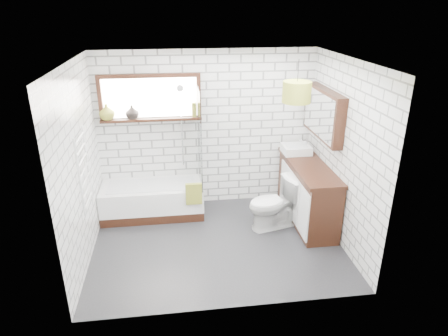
{
  "coord_description": "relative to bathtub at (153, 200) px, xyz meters",
  "views": [
    {
      "loc": [
        -0.54,
        -4.74,
        3.14
      ],
      "look_at": [
        0.13,
        0.25,
        1.03
      ],
      "focal_mm": 32.0,
      "sensor_mm": 36.0,
      "label": 1
    }
  ],
  "objects": [
    {
      "name": "vase_olive",
      "position": [
        -0.59,
        0.27,
        1.35
      ],
      "size": [
        0.28,
        0.28,
        0.24
      ],
      "primitive_type": "imported",
      "rotation": [
        0.0,
        0.0,
        0.27
      ],
      "color": "olive",
      "rests_on": "window"
    },
    {
      "name": "bottle",
      "position": [
        0.71,
        0.27,
        1.33
      ],
      "size": [
        0.09,
        0.09,
        0.21
      ],
      "primitive_type": "cylinder",
      "rotation": [
        0.0,
        0.0,
        0.32
      ],
      "color": "olive",
      "rests_on": "window"
    },
    {
      "name": "pendant",
      "position": [
        1.92,
        -0.94,
        1.85
      ],
      "size": [
        0.36,
        0.36,
        0.26
      ],
      "primitive_type": "cylinder",
      "color": "olive",
      "rests_on": "ceiling"
    },
    {
      "name": "shower_screen",
      "position": [
        0.76,
        0.0,
        1.0
      ],
      "size": [
        0.02,
        0.72,
        1.5
      ],
      "primitive_type": "cube",
      "color": "white",
      "rests_on": "bathtub"
    },
    {
      "name": "tap",
      "position": [
        2.45,
        0.04,
        0.79
      ],
      "size": [
        0.03,
        0.03,
        0.16
      ],
      "primitive_type": "cylinder",
      "rotation": [
        0.0,
        0.0,
        0.04
      ],
      "color": "silver",
      "rests_on": "vanity"
    },
    {
      "name": "window",
      "position": [
        0.06,
        0.3,
        1.55
      ],
      "size": [
        1.52,
        0.16,
        0.68
      ],
      "primitive_type": "cube",
      "color": "black",
      "rests_on": "wall_back"
    },
    {
      "name": "wall_left",
      "position": [
        -0.8,
        -0.96,
        1.0
      ],
      "size": [
        0.01,
        2.6,
        2.5
      ],
      "primitive_type": "cube",
      "color": "white",
      "rests_on": "ground"
    },
    {
      "name": "towel_beige",
      "position": [
        0.63,
        -0.34,
        0.23
      ],
      "size": [
        0.2,
        0.05,
        0.26
      ],
      "primitive_type": "cube",
      "color": "tan",
      "rests_on": "bathtub"
    },
    {
      "name": "vase_dark",
      "position": [
        -0.22,
        0.27,
        1.33
      ],
      "size": [
        0.26,
        0.26,
        0.21
      ],
      "primitive_type": "imported",
      "rotation": [
        0.0,
        0.0,
        -0.37
      ],
      "color": "black",
      "rests_on": "window"
    },
    {
      "name": "basin",
      "position": [
        2.29,
        0.04,
        0.72
      ],
      "size": [
        0.43,
        0.37,
        0.12
      ],
      "primitive_type": "cube",
      "color": "white",
      "rests_on": "vanity"
    },
    {
      "name": "ceiling",
      "position": [
        0.91,
        -0.96,
        2.25
      ],
      "size": [
        3.4,
        2.6,
        0.01
      ],
      "primitive_type": "cube",
      "color": "white",
      "rests_on": "ground"
    },
    {
      "name": "vanity",
      "position": [
        2.35,
        -0.46,
        0.2
      ],
      "size": [
        0.52,
        1.6,
        0.92
      ],
      "primitive_type": "cube",
      "color": "black",
      "rests_on": "floor"
    },
    {
      "name": "toilet",
      "position": [
        1.79,
        -0.63,
        0.14
      ],
      "size": [
        0.61,
        0.85,
        0.78
      ],
      "primitive_type": "imported",
      "rotation": [
        0.0,
        0.0,
        -1.33
      ],
      "color": "white",
      "rests_on": "floor"
    },
    {
      "name": "shower_riser",
      "position": [
        0.51,
        0.3,
        1.1
      ],
      "size": [
        0.02,
        0.02,
        1.3
      ],
      "primitive_type": "cylinder",
      "color": "silver",
      "rests_on": "wall_back"
    },
    {
      "name": "mirror_cabinet",
      "position": [
        2.53,
        -0.36,
        1.4
      ],
      "size": [
        0.16,
        1.2,
        0.7
      ],
      "primitive_type": "cube",
      "color": "black",
      "rests_on": "wall_right"
    },
    {
      "name": "towel_radiator",
      "position": [
        -0.75,
        -0.96,
        0.95
      ],
      "size": [
        0.06,
        0.52,
        1.0
      ],
      "primitive_type": "cube",
      "color": "white",
      "rests_on": "wall_left"
    },
    {
      "name": "wall_front",
      "position": [
        0.91,
        -2.26,
        1.0
      ],
      "size": [
        3.4,
        0.01,
        2.5
      ],
      "primitive_type": "cube",
      "color": "white",
      "rests_on": "ground"
    },
    {
      "name": "wall_right",
      "position": [
        2.61,
        -0.96,
        1.0
      ],
      "size": [
        0.01,
        2.6,
        2.5
      ],
      "primitive_type": "cube",
      "color": "white",
      "rests_on": "ground"
    },
    {
      "name": "towel_green",
      "position": [
        0.63,
        -0.34,
        0.23
      ],
      "size": [
        0.24,
        0.07,
        0.33
      ],
      "primitive_type": "cube",
      "color": "olive",
      "rests_on": "bathtub"
    },
    {
      "name": "wall_back",
      "position": [
        0.91,
        0.35,
        1.0
      ],
      "size": [
        3.4,
        0.01,
        2.5
      ],
      "primitive_type": "cube",
      "color": "white",
      "rests_on": "ground"
    },
    {
      "name": "floor",
      "position": [
        0.91,
        -0.96,
        -0.26
      ],
      "size": [
        3.4,
        2.6,
        0.01
      ],
      "primitive_type": "cube",
      "color": "black",
      "rests_on": "ground"
    },
    {
      "name": "bathtub",
      "position": [
        0.0,
        0.0,
        0.0
      ],
      "size": [
        1.56,
        0.69,
        0.51
      ],
      "primitive_type": "cube",
      "color": "white",
      "rests_on": "floor"
    }
  ]
}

